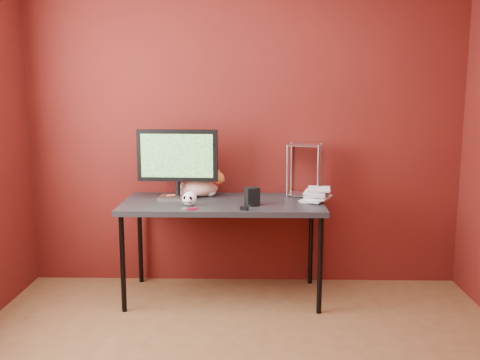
{
  "coord_description": "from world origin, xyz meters",
  "views": [
    {
      "loc": [
        0.07,
        -2.55,
        1.58
      ],
      "look_at": [
        -0.02,
        1.15,
        0.95
      ],
      "focal_mm": 40.0,
      "sensor_mm": 36.0,
      "label": 1
    }
  ],
  "objects_px": {
    "monitor": "(177,160)",
    "skull_mug": "(189,199)",
    "desk": "(223,208)",
    "speaker": "(252,197)",
    "cat": "(199,187)",
    "book_stack": "(308,128)"
  },
  "relations": [
    {
      "from": "monitor",
      "to": "skull_mug",
      "type": "distance_m",
      "value": 0.37
    },
    {
      "from": "desk",
      "to": "speaker",
      "type": "bearing_deg",
      "value": -30.16
    },
    {
      "from": "desk",
      "to": "speaker",
      "type": "distance_m",
      "value": 0.28
    },
    {
      "from": "monitor",
      "to": "skull_mug",
      "type": "bearing_deg",
      "value": -62.09
    },
    {
      "from": "desk",
      "to": "cat",
      "type": "distance_m",
      "value": 0.3
    },
    {
      "from": "skull_mug",
      "to": "book_stack",
      "type": "bearing_deg",
      "value": 25.75
    },
    {
      "from": "cat",
      "to": "speaker",
      "type": "bearing_deg",
      "value": -38.81
    },
    {
      "from": "desk",
      "to": "skull_mug",
      "type": "relative_size",
      "value": 14.06
    },
    {
      "from": "desk",
      "to": "skull_mug",
      "type": "height_order",
      "value": "skull_mug"
    },
    {
      "from": "book_stack",
      "to": "desk",
      "type": "bearing_deg",
      "value": -173.89
    },
    {
      "from": "monitor",
      "to": "speaker",
      "type": "bearing_deg",
      "value": -18.5
    },
    {
      "from": "monitor",
      "to": "speaker",
      "type": "height_order",
      "value": "monitor"
    },
    {
      "from": "speaker",
      "to": "book_stack",
      "type": "xyz_separation_m",
      "value": [
        0.41,
        0.19,
        0.49
      ]
    },
    {
      "from": "cat",
      "to": "speaker",
      "type": "xyz_separation_m",
      "value": [
        0.42,
        -0.31,
        -0.01
      ]
    },
    {
      "from": "cat",
      "to": "skull_mug",
      "type": "bearing_deg",
      "value": -97.76
    },
    {
      "from": "cat",
      "to": "book_stack",
      "type": "height_order",
      "value": "book_stack"
    },
    {
      "from": "book_stack",
      "to": "skull_mug",
      "type": "bearing_deg",
      "value": -165.43
    },
    {
      "from": "skull_mug",
      "to": "book_stack",
      "type": "height_order",
      "value": "book_stack"
    },
    {
      "from": "skull_mug",
      "to": "speaker",
      "type": "relative_size",
      "value": 0.81
    },
    {
      "from": "cat",
      "to": "speaker",
      "type": "relative_size",
      "value": 3.42
    },
    {
      "from": "monitor",
      "to": "book_stack",
      "type": "distance_m",
      "value": 1.01
    },
    {
      "from": "monitor",
      "to": "cat",
      "type": "xyz_separation_m",
      "value": [
        0.15,
        0.09,
        -0.22
      ]
    }
  ]
}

